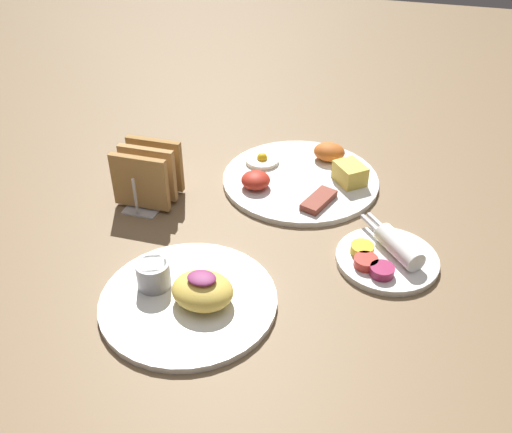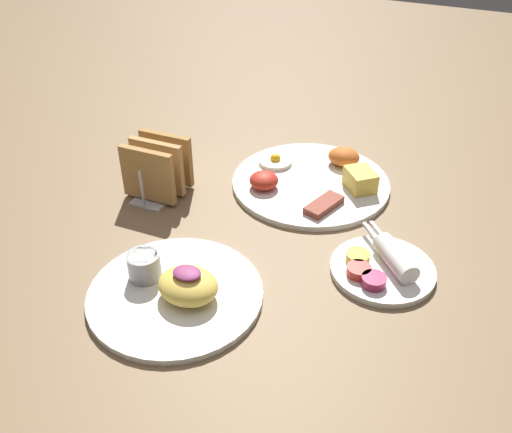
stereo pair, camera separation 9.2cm
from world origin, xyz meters
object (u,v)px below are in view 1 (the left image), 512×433
Objects in this scene: plate_condiments at (387,258)px; plate_foreground at (188,295)px; toast_rack at (148,175)px; plate_breakfast at (303,176)px.

plate_condiments is 0.67× the size of plate_foreground.
toast_rack reaches higher than plate_condiments.
plate_foreground is at bearing -147.93° from plate_condiments.
plate_breakfast is at bearing 27.91° from toast_rack.
plate_condiments is at bearing -48.88° from plate_breakfast.
plate_condiments is 0.43m from toast_rack.
plate_breakfast is 2.48× the size of toast_rack.
toast_rack reaches higher than plate_foreground.
plate_foreground is at bearing -54.76° from toast_rack.
plate_breakfast is 0.28m from toast_rack.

